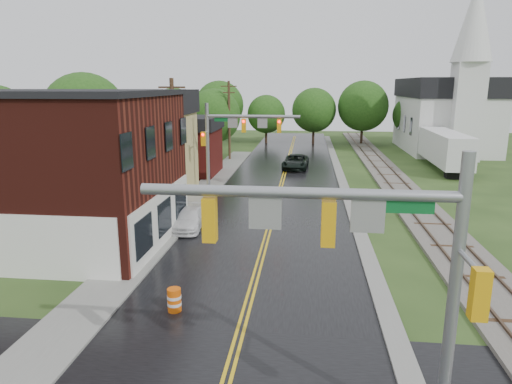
% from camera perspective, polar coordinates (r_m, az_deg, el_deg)
% --- Properties ---
extents(main_road, '(10.00, 90.00, 0.02)m').
position_cam_1_polar(main_road, '(39.00, 3.09, 0.56)').
color(main_road, black).
rests_on(main_road, ground).
extents(curb_right, '(0.80, 70.00, 0.12)m').
position_cam_1_polar(curb_right, '(43.95, 10.53, 1.80)').
color(curb_right, gray).
rests_on(curb_right, ground).
extents(sidewalk_left, '(2.40, 50.00, 0.12)m').
position_cam_1_polar(sidewalk_left, '(35.10, -7.57, -0.98)').
color(sidewalk_left, gray).
rests_on(sidewalk_left, ground).
extents(brick_building, '(14.30, 10.30, 8.30)m').
position_cam_1_polar(brick_building, '(27.63, -25.76, 2.75)').
color(brick_building, '#44150E').
rests_on(brick_building, ground).
extents(yellow_house, '(8.00, 7.00, 6.40)m').
position_cam_1_polar(yellow_house, '(36.86, -14.63, 4.46)').
color(yellow_house, tan).
rests_on(yellow_house, ground).
extents(darkred_building, '(7.00, 6.00, 4.40)m').
position_cam_1_polar(darkred_building, '(45.14, -9.31, 4.98)').
color(darkred_building, '#3F0F0C').
rests_on(darkred_building, ground).
extents(church, '(10.40, 18.40, 20.00)m').
position_cam_1_polar(church, '(64.29, 22.90, 9.81)').
color(church, silver).
rests_on(church, ground).
extents(railroad, '(3.20, 80.00, 0.30)m').
position_cam_1_polar(railroad, '(44.50, 16.46, 1.76)').
color(railroad, '#59544C').
rests_on(railroad, ground).
extents(traffic_signal_near, '(7.34, 0.30, 7.20)m').
position_cam_1_polar(traffic_signal_near, '(10.69, 12.99, -6.75)').
color(traffic_signal_near, gray).
rests_on(traffic_signal_near, ground).
extents(traffic_signal_far, '(7.34, 0.43, 7.20)m').
position_cam_1_polar(traffic_signal_far, '(35.62, -2.73, 7.46)').
color(traffic_signal_far, gray).
rests_on(traffic_signal_far, ground).
extents(utility_pole_b, '(1.80, 0.28, 9.00)m').
position_cam_1_polar(utility_pole_b, '(31.55, -10.21, 6.06)').
color(utility_pole_b, '#382616').
rests_on(utility_pole_b, ground).
extents(utility_pole_c, '(1.80, 0.28, 9.00)m').
position_cam_1_polar(utility_pole_c, '(52.90, -3.37, 9.07)').
color(utility_pole_c, '#382616').
rests_on(utility_pole_c, ground).
extents(tree_left_b, '(7.60, 7.60, 9.69)m').
position_cam_1_polar(tree_left_b, '(44.73, -20.41, 8.80)').
color(tree_left_b, black).
rests_on(tree_left_b, ground).
extents(tree_left_c, '(6.00, 6.00, 7.65)m').
position_cam_1_polar(tree_left_c, '(50.67, -12.14, 8.38)').
color(tree_left_c, black).
rests_on(tree_left_c, ground).
extents(tree_left_e, '(6.40, 6.40, 8.16)m').
position_cam_1_polar(tree_left_e, '(55.13, -5.16, 9.31)').
color(tree_left_e, black).
rests_on(tree_left_e, ground).
extents(suv_dark, '(2.81, 5.49, 1.48)m').
position_cam_1_polar(suv_dark, '(47.66, 4.97, 3.77)').
color(suv_dark, black).
rests_on(suv_dark, ground).
extents(pickup_white, '(1.78, 4.15, 1.19)m').
position_cam_1_polar(pickup_white, '(28.06, -8.26, -3.37)').
color(pickup_white, white).
rests_on(pickup_white, ground).
extents(semi_trailer, '(2.96, 12.36, 3.87)m').
position_cam_1_polar(semi_trailer, '(50.71, 22.52, 5.16)').
color(semi_trailer, black).
rests_on(semi_trailer, ground).
extents(construction_barrel, '(0.58, 0.58, 0.94)m').
position_cam_1_polar(construction_barrel, '(18.33, -10.17, -13.16)').
color(construction_barrel, '#DC5409').
rests_on(construction_barrel, ground).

